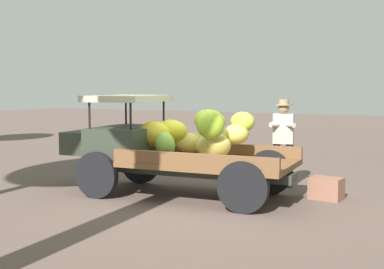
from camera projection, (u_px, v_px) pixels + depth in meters
name	position (u px, v px, depth m)	size (l,w,h in m)	color
ground_plane	(189.00, 198.00, 9.42)	(60.00, 60.00, 0.00)	brown
truck	(164.00, 146.00, 9.72)	(4.53, 1.94, 1.87)	#30362B
farmer	(283.00, 137.00, 10.37)	(0.52, 0.49, 1.78)	#53516C
wooden_crate	(326.00, 188.00, 9.32)	(0.56, 0.40, 0.39)	#8E5D48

